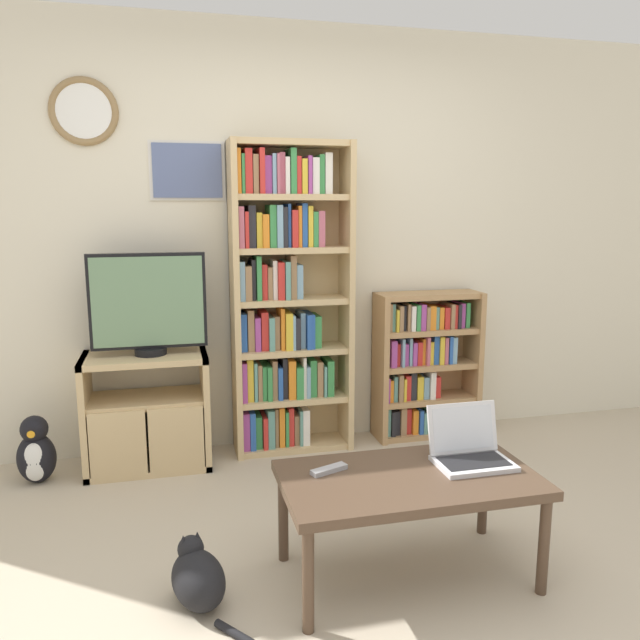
# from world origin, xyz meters

# --- Properties ---
(ground_plane) EXTENTS (18.00, 18.00, 0.00)m
(ground_plane) POSITION_xyz_m (0.00, 0.00, 0.00)
(ground_plane) COLOR #BCAD93
(wall_back) EXTENTS (5.99, 0.09, 2.60)m
(wall_back) POSITION_xyz_m (-0.01, 1.84, 1.31)
(wall_back) COLOR beige
(wall_back) RESTS_ON ground_plane
(tv_stand) EXTENTS (0.71, 0.40, 0.68)m
(tv_stand) POSITION_xyz_m (-0.85, 1.57, 0.34)
(tv_stand) COLOR tan
(tv_stand) RESTS_ON ground_plane
(television) EXTENTS (0.65, 0.18, 0.58)m
(television) POSITION_xyz_m (-0.81, 1.58, 0.97)
(television) COLOR black
(television) RESTS_ON tv_stand
(bookshelf_tall) EXTENTS (0.73, 0.27, 1.89)m
(bookshelf_tall) POSITION_xyz_m (-0.01, 1.67, 0.95)
(bookshelf_tall) COLOR tan
(bookshelf_tall) RESTS_ON ground_plane
(bookshelf_short) EXTENTS (0.69, 0.25, 0.96)m
(bookshelf_short) POSITION_xyz_m (0.92, 1.68, 0.48)
(bookshelf_short) COLOR tan
(bookshelf_short) RESTS_ON ground_plane
(coffee_table) EXTENTS (1.03, 0.57, 0.45)m
(coffee_table) POSITION_xyz_m (0.21, 0.17, 0.40)
(coffee_table) COLOR #4C3828
(coffee_table) RESTS_ON ground_plane
(laptop) EXTENTS (0.32, 0.25, 0.23)m
(laptop) POSITION_xyz_m (0.51, 0.24, 0.50)
(laptop) COLOR silver
(laptop) RESTS_ON coffee_table
(remote_near_laptop) EXTENTS (0.17, 0.10, 0.02)m
(remote_near_laptop) POSITION_xyz_m (-0.09, 0.28, 0.46)
(remote_near_laptop) COLOR #99999E
(remote_near_laptop) RESTS_ON coffee_table
(cat) EXTENTS (0.35, 0.51, 0.26)m
(cat) POSITION_xyz_m (-0.64, 0.19, 0.11)
(cat) COLOR black
(cat) RESTS_ON ground_plane
(penguin_figurine) EXTENTS (0.21, 0.19, 0.38)m
(penguin_figurine) POSITION_xyz_m (-1.45, 1.50, 0.17)
(penguin_figurine) COLOR black
(penguin_figurine) RESTS_ON ground_plane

